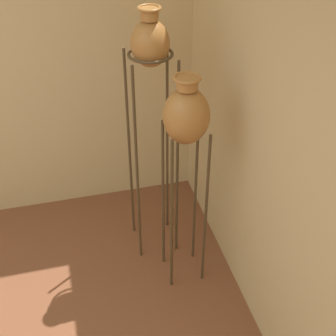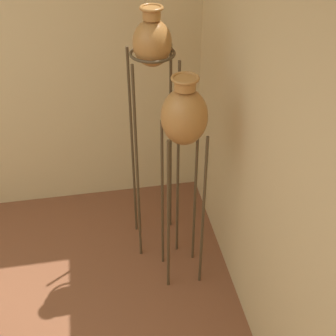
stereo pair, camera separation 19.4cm
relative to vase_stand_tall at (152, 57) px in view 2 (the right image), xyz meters
name	(u,v)px [view 2 (the right image)]	position (x,y,z in m)	size (l,w,h in m)	color
wall_right	(325,236)	(0.53, -1.48, -0.26)	(0.06, 8.39, 2.70)	#D1B784
vase_stand_tall	(152,57)	(0.00, 0.00, 0.00)	(0.31, 0.31, 1.93)	#473823
vase_stand_medium	(184,121)	(0.13, -0.38, -0.27)	(0.29, 0.29, 1.63)	#473823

